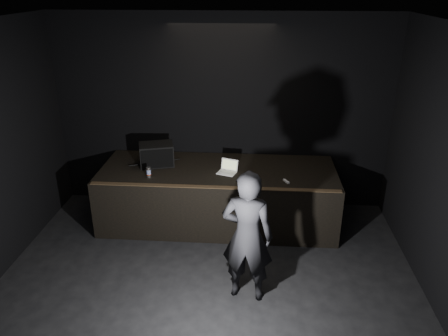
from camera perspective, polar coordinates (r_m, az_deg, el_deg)
The scene contains 11 objects.
ground at distance 5.70m, azimuth -3.33°, elevation -20.76°, with size 7.00×7.00×0.00m, color black.
room_walls at distance 4.53m, azimuth -3.92°, elevation -2.07°, with size 6.10×7.10×3.52m.
stage_riser at distance 7.63m, azimuth -0.77°, elevation -3.59°, with size 4.00×1.50×1.00m, color black.
riser_lip at distance 6.77m, azimuth -1.33°, elevation -2.50°, with size 3.92×0.10×0.01m, color brown.
stage_monitor at distance 7.61m, azimuth -8.80°, elevation 1.75°, with size 0.66×0.55×0.38m.
cable at distance 7.76m, azimuth -9.03°, elevation 0.73°, with size 0.02×0.02×0.91m, color black.
laptop at distance 7.28m, azimuth 0.52°, elevation -0.15°, with size 0.37×0.35×0.20m.
beer_can at distance 7.19m, azimuth -9.81°, elevation -0.55°, with size 0.07×0.07×0.17m.
plastic_cup at distance 7.63m, azimuth 1.06°, elevation 1.01°, with size 0.09×0.09×0.11m, color white.
wii_remote at distance 7.01m, azimuth 8.14°, elevation -1.74°, with size 0.04×0.15×0.03m, color white.
person at distance 5.69m, azimuth 3.07°, elevation -8.93°, with size 0.67×0.44×1.85m, color black.
Camera 1 is at (0.62, -4.04, 3.97)m, focal length 35.00 mm.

